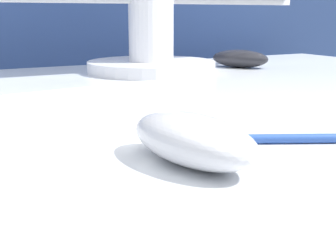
# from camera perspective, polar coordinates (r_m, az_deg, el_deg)

# --- Properties ---
(computer_mouse_near) EXTENTS (0.07, 0.13, 0.04)m
(computer_mouse_near) POSITION_cam_1_polar(r_m,az_deg,el_deg) (0.33, 2.94, -1.59)
(computer_mouse_near) COLOR silver
(computer_mouse_near) RESTS_ON desk
(keyboard) EXTENTS (0.40, 0.16, 0.02)m
(keyboard) POSITION_cam_1_polar(r_m,az_deg,el_deg) (0.46, -17.55, 1.21)
(keyboard) COLOR white
(keyboard) RESTS_ON desk
(computer_mouse_far) EXTENTS (0.10, 0.13, 0.04)m
(computer_mouse_far) POSITION_cam_1_polar(r_m,az_deg,el_deg) (0.94, 8.76, 8.13)
(computer_mouse_far) COLOR #232328
(computer_mouse_far) RESTS_ON desk
(pen) EXTENTS (0.13, 0.07, 0.01)m
(pen) POSITION_cam_1_polar(r_m,az_deg,el_deg) (0.41, 18.29, -1.45)
(pen) COLOR #284C9E
(pen) RESTS_ON desk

